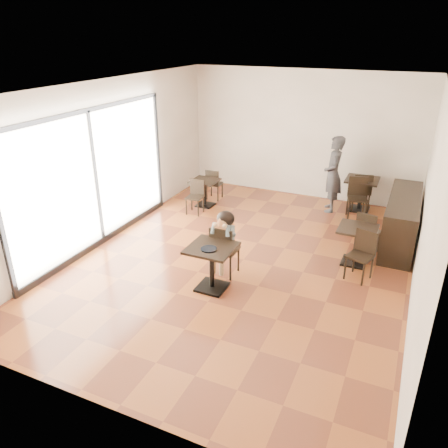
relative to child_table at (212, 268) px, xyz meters
The scene contains 23 objects.
floor 1.23m from the child_table, 84.25° to the left, with size 6.00×8.00×0.01m, color brown.
ceiling 3.04m from the child_table, 84.25° to the left, with size 6.00×8.00×0.01m, color white.
wall_back 5.30m from the child_table, 88.70° to the left, with size 6.00×0.01×3.20m, color silver.
wall_front 3.09m from the child_table, 87.64° to the right, with size 6.00×0.01×3.20m, color silver.
wall_left 3.33m from the child_table, 158.08° to the left, with size 0.01×8.00×3.20m, color silver.
wall_right 3.54m from the child_table, 20.42° to the left, with size 0.01×8.00×3.20m, color silver.
storefront_window 3.10m from the child_table, 166.97° to the left, with size 0.04×4.50×2.60m, color white.
child_table is the anchor object (origin of this frame).
child_chair 0.56m from the child_table, 90.00° to the left, with size 0.43×0.43×0.95m, color black, non-canonical shape.
child 0.59m from the child_table, 90.00° to the left, with size 0.43×0.60×1.20m, color slate, non-canonical shape.
plate 0.42m from the child_table, 90.00° to the right, with size 0.27×0.27×0.02m, color black.
pizza_slice 0.74m from the child_table, 90.00° to the left, with size 0.28×0.21×0.06m, color tan, non-canonical shape.
adult_patron 4.53m from the child_table, 75.86° to the left, with size 0.67×0.44×1.83m, color #37373C.
cafe_table_mid 2.81m from the child_table, 42.50° to the left, with size 0.69×0.69×0.73m, color black, non-canonical shape.
cafe_table_left 3.84m from the child_table, 118.22° to the left, with size 0.63×0.63×0.67m, color black, non-canonical shape.
cafe_table_back 4.98m from the child_table, 69.43° to the left, with size 0.75×0.75×0.80m, color black, non-canonical shape.
chair_mid_a 3.30m from the child_table, 47.80° to the left, with size 0.40×0.40×0.88m, color black, non-canonical shape.
chair_mid_b 2.60m from the child_table, 31.26° to the left, with size 0.40×0.40×0.88m, color black, non-canonical shape.
chair_left_a 4.33m from the child_table, 114.78° to the left, with size 0.36×0.36×0.80m, color black, non-canonical shape.
chair_left_b 3.36m from the child_table, 122.66° to the left, with size 0.36×0.36×0.80m, color black, non-canonical shape.
chair_back_a 4.98m from the child_table, 69.43° to the left, with size 0.43×0.43×0.96m, color black, non-canonical shape.
chair_back_b 4.47m from the child_table, 66.96° to the left, with size 0.43×0.43×0.96m, color black, non-canonical shape.
service_counter 4.20m from the child_table, 48.80° to the left, with size 0.60×2.40×1.00m, color black.
Camera 1 is at (2.69, -6.89, 4.07)m, focal length 35.00 mm.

